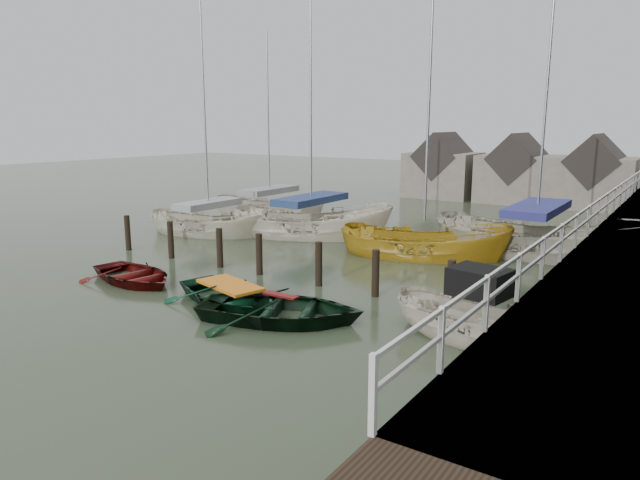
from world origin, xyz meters
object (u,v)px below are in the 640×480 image
Objects in this scene: sailboat_a at (209,233)px; sailboat_e at (270,217)px; rowboat_red at (134,282)px; rowboat_green at (231,305)px; motorboat at (474,337)px; sailboat_b at (311,235)px; rowboat_dkgreen at (281,321)px; sailboat_c at (423,256)px; sailboat_d at (534,254)px.

sailboat_a is 5.02m from sailboat_e.
rowboat_red is 0.34× the size of sailboat_e.
rowboat_red is at bearing -166.61° from sailboat_a.
rowboat_green is 0.37× the size of sailboat_e.
motorboat is 13.21m from sailboat_b.
motorboat reaches higher than rowboat_red.
sailboat_a is (-9.87, 7.41, 0.07)m from rowboat_dkgreen.
sailboat_c is 1.03× the size of sailboat_e.
sailboat_d is (3.56, 11.33, 0.06)m from rowboat_dkgreen.
rowboat_green is at bearing 109.84° from motorboat.
rowboat_red is 4.13m from rowboat_green.
sailboat_a is at bearing 94.65° from sailboat_b.
sailboat_d is (-1.04, 9.92, -0.04)m from motorboat.
sailboat_b is at bearing -75.85° from sailboat_a.
sailboat_a is 4.70m from sailboat_b.
sailboat_d is at bearing -39.64° from rowboat_dkgreen.
sailboat_d reaches higher than rowboat_green.
sailboat_c is at bearing -22.80° from rowboat_dkgreen.
sailboat_d is at bearing -87.91° from sailboat_a.
rowboat_red is 0.28× the size of sailboat_b.
rowboat_dkgreen is at bearing -141.10° from sailboat_a.
rowboat_red is 6.14m from rowboat_dkgreen.
sailboat_a reaches higher than rowboat_dkgreen.
sailboat_b is 9.44m from sailboat_d.
sailboat_d is at bearing 16.07° from motorboat.
rowboat_red is 10.53m from sailboat_c.
sailboat_d reaches higher than sailboat_b.
rowboat_red is 0.32× the size of sailboat_a.
motorboat is at bearing -65.43° from rowboat_green.
sailboat_d is (9.29, 1.69, -0.00)m from sailboat_b.
sailboat_b is 5.37m from sailboat_e.
sailboat_a reaches higher than motorboat.
rowboat_dkgreen is at bearing -83.21° from rowboat_red.
rowboat_red is 0.81× the size of motorboat.
sailboat_c is 11.04m from sailboat_e.
motorboat is at bearing -126.69° from sailboat_a.
sailboat_b is 0.99× the size of sailboat_d.
sailboat_a is 0.86× the size of sailboat_b.
motorboat is 0.40× the size of sailboat_a.
rowboat_dkgreen is (2.00, -0.28, 0.00)m from rowboat_green.
sailboat_a is at bearing 81.74° from sailboat_c.
sailboat_b reaches higher than sailboat_e.
sailboat_b reaches higher than rowboat_green.
rowboat_green is 8.74m from sailboat_c.
rowboat_red is 0.27× the size of sailboat_d.
rowboat_green is 10.62m from sailboat_a.
sailboat_b is at bearing 100.00° from sailboat_d.
motorboat is at bearing -95.09° from rowboat_dkgreen.
sailboat_a is at bearing 36.82° from rowboat_red.
sailboat_d is at bearing -105.49° from sailboat_e.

